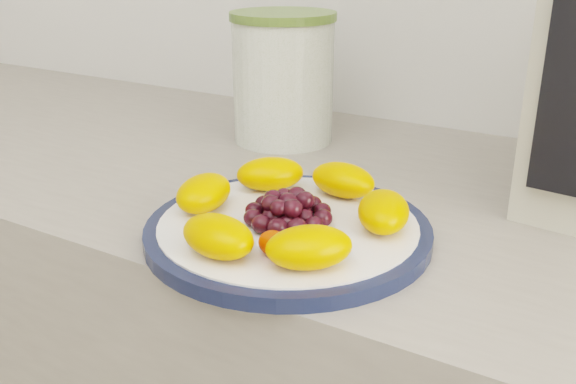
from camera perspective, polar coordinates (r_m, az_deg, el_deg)
The scene contains 5 objects.
plate_rim at distance 0.66m, azimuth 0.00°, elevation -3.45°, with size 0.29×0.29×0.01m, color #131B37.
plate_face at distance 0.65m, azimuth 0.00°, elevation -3.37°, with size 0.26×0.26×0.02m, color white.
canister at distance 0.96m, azimuth -0.43°, elevation 9.75°, with size 0.15×0.15×0.18m, color #48621E.
canister_lid at distance 0.94m, azimuth -0.45°, elevation 15.38°, with size 0.15×0.15×0.01m, color #526C2D.
fruit_plate at distance 0.64m, azimuth 0.01°, elevation -1.29°, with size 0.25×0.25×0.04m.
Camera 1 is at (0.19, 0.51, 1.19)m, focal length 40.00 mm.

